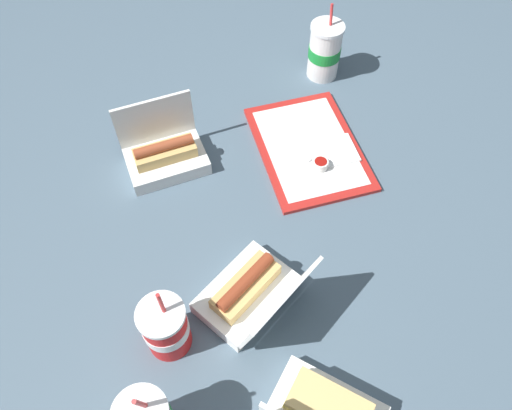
{
  "coord_description": "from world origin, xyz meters",
  "views": [
    {
      "loc": [
        -0.62,
        0.1,
        1.02
      ],
      "look_at": [
        0.04,
        0.02,
        0.05
      ],
      "focal_mm": 35.0,
      "sensor_mm": 36.0,
      "label": 1
    }
  ],
  "objects_px": {
    "clamshell_hotdog_left": "(250,293)",
    "plastic_fork": "(294,150)",
    "clamshell_hotdog_back": "(165,154)",
    "food_tray": "(308,148)",
    "ketchup_cup": "(320,164)",
    "soda_cup_left": "(325,51)",
    "soda_cup_corner": "(166,328)"
  },
  "relations": [
    {
      "from": "ketchup_cup",
      "to": "soda_cup_left",
      "type": "height_order",
      "value": "soda_cup_left"
    },
    {
      "from": "ketchup_cup",
      "to": "clamshell_hotdog_back",
      "type": "height_order",
      "value": "clamshell_hotdog_back"
    },
    {
      "from": "plastic_fork",
      "to": "clamshell_hotdog_back",
      "type": "bearing_deg",
      "value": 50.64
    },
    {
      "from": "ketchup_cup",
      "to": "clamshell_hotdog_back",
      "type": "relative_size",
      "value": 0.17
    },
    {
      "from": "soda_cup_left",
      "to": "ketchup_cup",
      "type": "bearing_deg",
      "value": 167.89
    },
    {
      "from": "clamshell_hotdog_left",
      "to": "food_tray",
      "type": "bearing_deg",
      "value": -26.37
    },
    {
      "from": "ketchup_cup",
      "to": "plastic_fork",
      "type": "xyz_separation_m",
      "value": [
        0.06,
        0.06,
        -0.01
      ]
    },
    {
      "from": "soda_cup_left",
      "to": "clamshell_hotdog_left",
      "type": "bearing_deg",
      "value": 157.05
    },
    {
      "from": "clamshell_hotdog_back",
      "to": "soda_cup_left",
      "type": "height_order",
      "value": "soda_cup_left"
    },
    {
      "from": "soda_cup_corner",
      "to": "food_tray",
      "type": "bearing_deg",
      "value": -38.24
    },
    {
      "from": "ketchup_cup",
      "to": "clamshell_hotdog_left",
      "type": "bearing_deg",
      "value": 147.0
    },
    {
      "from": "food_tray",
      "to": "clamshell_hotdog_back",
      "type": "relative_size",
      "value": 1.77
    },
    {
      "from": "food_tray",
      "to": "ketchup_cup",
      "type": "relative_size",
      "value": 10.16
    },
    {
      "from": "soda_cup_left",
      "to": "soda_cup_corner",
      "type": "relative_size",
      "value": 1.12
    },
    {
      "from": "food_tray",
      "to": "ketchup_cup",
      "type": "bearing_deg",
      "value": -168.14
    },
    {
      "from": "food_tray",
      "to": "plastic_fork",
      "type": "height_order",
      "value": "plastic_fork"
    },
    {
      "from": "food_tray",
      "to": "plastic_fork",
      "type": "bearing_deg",
      "value": 103.48
    },
    {
      "from": "ketchup_cup",
      "to": "plastic_fork",
      "type": "bearing_deg",
      "value": 41.15
    },
    {
      "from": "plastic_fork",
      "to": "soda_cup_left",
      "type": "xyz_separation_m",
      "value": [
        0.31,
        -0.14,
        0.07
      ]
    },
    {
      "from": "food_tray",
      "to": "soda_cup_left",
      "type": "xyz_separation_m",
      "value": [
        0.3,
        -0.1,
        0.08
      ]
    },
    {
      "from": "clamshell_hotdog_back",
      "to": "plastic_fork",
      "type": "bearing_deg",
      "value": -90.95
    },
    {
      "from": "plastic_fork",
      "to": "soda_cup_left",
      "type": "relative_size",
      "value": 0.48
    },
    {
      "from": "clamshell_hotdog_back",
      "to": "soda_cup_corner",
      "type": "height_order",
      "value": "soda_cup_corner"
    },
    {
      "from": "plastic_fork",
      "to": "food_tray",
      "type": "bearing_deg",
      "value": -114.94
    },
    {
      "from": "clamshell_hotdog_left",
      "to": "plastic_fork",
      "type": "bearing_deg",
      "value": -22.16
    },
    {
      "from": "clamshell_hotdog_back",
      "to": "food_tray",
      "type": "bearing_deg",
      "value": -89.37
    },
    {
      "from": "clamshell_hotdog_left",
      "to": "clamshell_hotdog_back",
      "type": "relative_size",
      "value": 1.2
    },
    {
      "from": "food_tray",
      "to": "soda_cup_corner",
      "type": "bearing_deg",
      "value": 141.76
    },
    {
      "from": "soda_cup_left",
      "to": "soda_cup_corner",
      "type": "xyz_separation_m",
      "value": [
        -0.78,
        0.48,
        -0.01
      ]
    },
    {
      "from": "soda_cup_corner",
      "to": "soda_cup_left",
      "type": "bearing_deg",
      "value": -31.44
    },
    {
      "from": "plastic_fork",
      "to": "clamshell_hotdog_back",
      "type": "xyz_separation_m",
      "value": [
        0.01,
        0.34,
        0.03
      ]
    },
    {
      "from": "clamshell_hotdog_left",
      "to": "clamshell_hotdog_back",
      "type": "distance_m",
      "value": 0.45
    }
  ]
}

